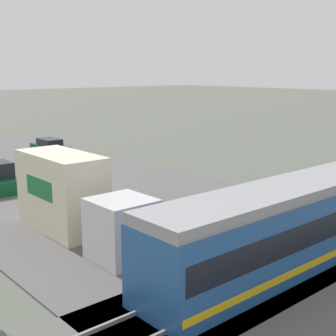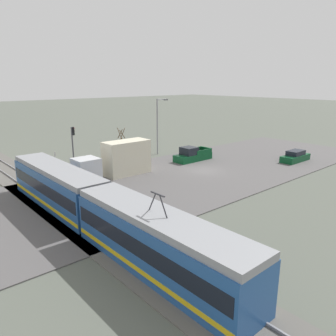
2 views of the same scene
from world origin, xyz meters
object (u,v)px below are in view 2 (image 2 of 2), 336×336
Objects in this scene: no_parking_sign at (55,159)px; pickup_truck at (192,155)px; sedan_car_0 at (295,157)px; light_rail_tram at (97,209)px; traffic_light_pole at (73,142)px; street_tree at (122,146)px; box_truck at (118,160)px; street_lamp_near_crossing at (158,122)px.

pickup_truck is at bearing -116.20° from no_parking_sign.
no_parking_sign is (16.53, 25.00, 0.65)m from sedan_car_0.
light_rail_tram is 4.87× the size of pickup_truck.
traffic_light_pole reaches higher than street_tree.
sedan_car_0 is at bearing -132.73° from pickup_truck.
pickup_truck is 16.97m from no_parking_sign.
no_parking_sign is (1.24, 1.79, -1.96)m from traffic_light_pole.
street_tree is 2.00× the size of no_parking_sign.
light_rail_tram is at bearing 142.14° from street_tree.
light_rail_tram is at bearing 159.34° from traffic_light_pole.
box_truck is 1.73× the size of traffic_light_pole.
light_rail_tram is 3.32× the size of street_lamp_near_crossing.
no_parking_sign is (7.17, 3.99, -0.49)m from box_truck.
street_lamp_near_crossing reaches higher than no_parking_sign.
sedan_car_0 is at bearing -145.99° from street_lamp_near_crossing.
pickup_truck is 0.68× the size of street_lamp_near_crossing.
street_tree is (16.83, -13.08, 0.28)m from light_rail_tram.
street_lamp_near_crossing is (-0.32, -6.03, 2.57)m from street_tree.
traffic_light_pole is (6.24, 13.42, 2.49)m from pickup_truck.
traffic_light_pole is at bearing -124.79° from no_parking_sign.
sedan_car_0 is 1.10× the size of street_tree.
street_tree is at bearing -87.25° from traffic_light_pole.
pickup_truck is 13.32m from sedan_car_0.
street_tree is at bearing -96.04° from no_parking_sign.
light_rail_tram is 22.18m from pickup_truck.
sedan_car_0 is 0.61× the size of street_lamp_near_crossing.
traffic_light_pole is at bearing 65.06° from pickup_truck.
sedan_car_0 is 22.64m from street_tree.
street_lamp_near_crossing is (16.51, -19.11, 2.84)m from light_rail_tram.
box_truck is 1.11× the size of street_lamp_near_crossing.
box_truck is 12.53m from street_lamp_near_crossing.
street_lamp_near_crossing reaches higher than traffic_light_pole.
light_rail_tram is at bearing 165.99° from no_parking_sign.
street_tree is at bearing -37.86° from light_rail_tram.
box_truck reaches higher than no_parking_sign.
pickup_truck reaches higher than sedan_car_0.
light_rail_tram is at bearing 130.82° from street_lamp_near_crossing.
traffic_light_pole reaches higher than no_parking_sign.
street_lamp_near_crossing is at bearing -89.95° from traffic_light_pole.
street_tree reaches higher than sedan_car_0.
box_truck is 8.22m from no_parking_sign.
street_lamp_near_crossing is (5.94, -10.69, 2.71)m from box_truck.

